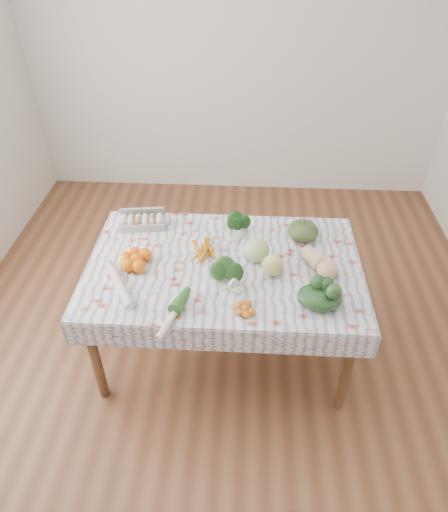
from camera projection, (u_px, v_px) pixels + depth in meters
The scene contains 17 objects.
ground at pixel (224, 346), 3.24m from camera, with size 4.50×4.50×0.00m, color brown.
wall_back at pixel (238, 50), 4.11m from camera, with size 4.00×0.04×2.80m, color silver.
dining_table at pixel (224, 274), 2.81m from camera, with size 1.60×1.00×0.75m.
tablecloth at pixel (224, 264), 2.76m from camera, with size 1.66×1.06×0.01m, color silver.
egg_carton at pixel (142, 223), 3.03m from camera, with size 0.30×0.12×0.08m, color #A8A8A3.
carrot_bunch at pixel (207, 252), 2.82m from camera, with size 0.21×0.19×0.04m, color #C86705.
kale_bunch at pixel (239, 227), 2.95m from camera, with size 0.14×0.13×0.13m, color #173E15.
kabocha_squash at pixel (303, 231), 2.92m from camera, with size 0.20×0.20×0.13m, color #3B4E25.
cabbage at pixel (257, 250), 2.74m from camera, with size 0.15×0.15×0.15m, color #A2BF7C.
butternut_squash at pixel (320, 262), 2.67m from camera, with size 0.12×0.27×0.12m, color tan.
orange_cluster at pixel (137, 260), 2.72m from camera, with size 0.26×0.26×0.09m, color orange.
broccoli at pixel (227, 277), 2.58m from camera, with size 0.16×0.16×0.12m, color #23501E.
mandarin_cluster at pixel (245, 308), 2.43m from camera, with size 0.15×0.15×0.05m, color orange.
grapefruit at pixel (273, 265), 2.65m from camera, with size 0.13×0.13×0.13m, color #D0C466.
spinach_bag at pixel (320, 297), 2.46m from camera, with size 0.25×0.20×0.11m, color #183417.
daikon at pixel (121, 287), 2.56m from camera, with size 0.05×0.05×0.37m, color beige.
leek at pixel (174, 314), 2.40m from camera, with size 0.04×0.04×0.35m, color beige.
Camera 1 is at (0.12, -2.12, 2.53)m, focal length 32.00 mm.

